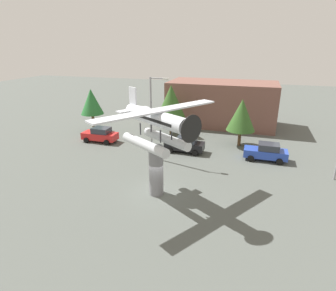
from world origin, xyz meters
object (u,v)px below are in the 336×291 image
object	(u,v)px
car_near_red	(100,135)
storefront_building	(222,103)
tree_west	(91,102)
display_pedestal	(156,171)
tree_east	(171,101)
car_far_blue	(266,152)
streetlight_primary	(153,113)
car_mid_black	(185,144)
tree_center_back	(242,115)
floatplane_monument	(157,125)

from	to	relation	value
car_near_red	storefront_building	distance (m)	17.79
storefront_building	tree_west	xyz separation A→B (m)	(-15.77, -8.72, 0.92)
display_pedestal	storefront_building	world-z (taller)	storefront_building
storefront_building	tree_east	bearing A→B (deg)	-129.79
car_far_blue	streetlight_primary	xyz separation A→B (m)	(-10.95, -2.96, 3.85)
car_mid_black	car_far_blue	distance (m)	8.34
car_near_red	tree_west	size ratio (longest dim) A/B	0.74
car_far_blue	tree_center_back	size ratio (longest dim) A/B	0.78
car_far_blue	display_pedestal	bearing A→B (deg)	49.79
car_far_blue	tree_east	xyz separation A→B (m)	(-11.71, 5.59, 3.36)
display_pedestal	tree_west	xyz separation A→B (m)	(-13.69, 13.28, 1.98)
display_pedestal	floatplane_monument	xyz separation A→B (m)	(0.11, -0.07, 3.66)
car_mid_black	tree_center_back	world-z (taller)	tree_center_back
car_near_red	storefront_building	xyz separation A→B (m)	(12.69, 12.27, 2.17)
display_pedestal	car_near_red	bearing A→B (deg)	137.50
streetlight_primary	tree_west	size ratio (longest dim) A/B	1.45
floatplane_monument	tree_center_back	bearing A→B (deg)	100.96
tree_center_back	tree_east	bearing A→B (deg)	167.47
car_mid_black	car_far_blue	world-z (taller)	same
tree_east	tree_center_back	size ratio (longest dim) A/B	1.17
car_mid_black	tree_center_back	bearing A→B (deg)	-144.64
tree_west	tree_east	world-z (taller)	tree_east
tree_center_back	storefront_building	bearing A→B (deg)	110.69
display_pedestal	floatplane_monument	bearing A→B (deg)	-32.24
tree_west	car_far_blue	bearing A→B (deg)	-9.22
storefront_building	display_pedestal	bearing A→B (deg)	-95.39
display_pedestal	car_near_red	xyz separation A→B (m)	(-10.61, 9.73, -1.11)
display_pedestal	storefront_building	xyz separation A→B (m)	(2.08, 22.00, 1.06)
tree_west	tree_center_back	bearing A→B (deg)	0.23
car_mid_black	streetlight_primary	world-z (taller)	streetlight_primary
floatplane_monument	storefront_building	xyz separation A→B (m)	(1.97, 22.07, -2.60)
display_pedestal	tree_east	size ratio (longest dim) A/B	0.63
floatplane_monument	display_pedestal	bearing A→B (deg)	180.00
car_near_red	streetlight_primary	xyz separation A→B (m)	(7.88, -2.96, 3.85)
streetlight_primary	tree_west	xyz separation A→B (m)	(-10.96, 6.52, -0.76)
tree_west	tree_center_back	world-z (taller)	tree_west
floatplane_monument	streetlight_primary	bearing A→B (deg)	144.80
floatplane_monument	storefront_building	world-z (taller)	floatplane_monument
display_pedestal	tree_east	bearing A→B (deg)	102.82
car_near_red	car_mid_black	size ratio (longest dim) A/B	1.00
car_near_red	tree_west	distance (m)	5.63
display_pedestal	storefront_building	size ratio (longest dim) A/B	0.27
floatplane_monument	car_far_blue	size ratio (longest dim) A/B	2.23
car_near_red	tree_east	distance (m)	9.66
display_pedestal	car_mid_black	size ratio (longest dim) A/B	0.95
car_near_red	tree_center_back	bearing A→B (deg)	-167.18
floatplane_monument	tree_west	xyz separation A→B (m)	(-13.80, 13.35, -1.68)
floatplane_monument	car_near_red	distance (m)	15.29
floatplane_monument	car_near_red	bearing A→B (deg)	169.83
storefront_building	tree_west	distance (m)	18.04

